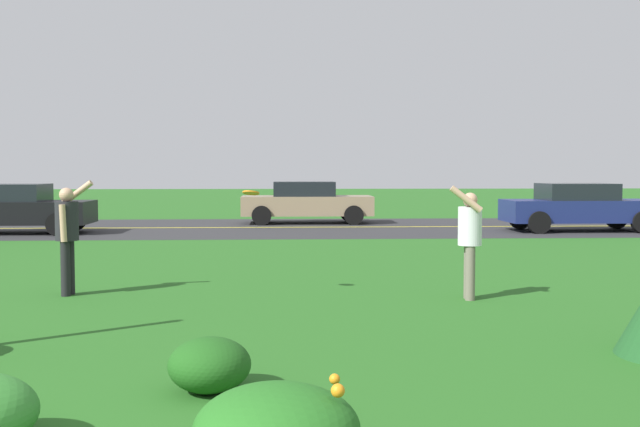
% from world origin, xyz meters
% --- Properties ---
extents(ground_plane, '(120.00, 120.00, 0.00)m').
position_xyz_m(ground_plane, '(0.00, 11.13, 0.00)').
color(ground_plane, '#26601E').
extents(highway_strip, '(120.00, 8.48, 0.01)m').
position_xyz_m(highway_strip, '(0.00, 22.26, 0.00)').
color(highway_strip, '#2D2D30').
rests_on(highway_strip, ground).
extents(highway_center_stripe, '(120.00, 0.16, 0.00)m').
position_xyz_m(highway_center_stripe, '(0.00, 22.26, 0.01)').
color(highway_center_stripe, yellow).
rests_on(highway_center_stripe, ground).
extents(daylily_clump_mid_left, '(0.70, 0.75, 0.46)m').
position_xyz_m(daylily_clump_mid_left, '(1.00, 3.91, 0.23)').
color(daylily_clump_mid_left, '#1E5619').
rests_on(daylily_clump_mid_left, ground).
extents(person_thrower_dark_shirt, '(0.53, 0.51, 1.72)m').
position_xyz_m(person_thrower_dark_shirt, '(-1.56, 9.06, 0.96)').
color(person_thrower_dark_shirt, '#232328').
rests_on(person_thrower_dark_shirt, ground).
extents(person_catcher_white_shirt, '(0.51, 0.51, 1.65)m').
position_xyz_m(person_catcher_white_shirt, '(4.33, 8.39, 0.92)').
color(person_catcher_white_shirt, silver).
rests_on(person_catcher_white_shirt, ground).
extents(frisbee_orange, '(0.26, 0.25, 0.10)m').
position_xyz_m(frisbee_orange, '(1.17, 8.83, 1.53)').
color(frisbee_orange, orange).
extents(car_black_center_left, '(4.50, 2.00, 1.45)m').
position_xyz_m(car_black_center_left, '(-6.21, 20.36, 0.74)').
color(car_black_center_left, black).
rests_on(car_black_center_left, ground).
extents(car_tan_center_right, '(4.50, 2.00, 1.45)m').
position_xyz_m(car_tan_center_right, '(2.52, 24.17, 0.74)').
color(car_tan_center_right, '#937F60').
rests_on(car_tan_center_right, ground).
extents(car_navy_rightmost, '(4.50, 2.00, 1.45)m').
position_xyz_m(car_navy_rightmost, '(10.66, 20.36, 0.74)').
color(car_navy_rightmost, navy).
rests_on(car_navy_rightmost, ground).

